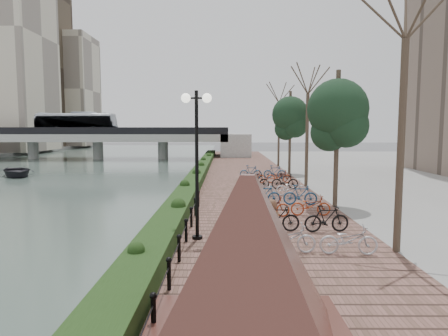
{
  "coord_description": "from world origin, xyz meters",
  "views": [
    {
      "loc": [
        2.74,
        -10.03,
        4.28
      ],
      "look_at": [
        2.61,
        12.79,
        2.0
      ],
      "focal_mm": 32.0,
      "sensor_mm": 36.0,
      "label": 1
    }
  ],
  "objects_px": {
    "lamppost": "(197,133)",
    "pedestrian": "(270,230)",
    "boat": "(17,171)",
    "granite_monument": "(247,265)",
    "motorcycle": "(259,233)"
  },
  "relations": [
    {
      "from": "pedestrian",
      "to": "boat",
      "type": "xyz_separation_m",
      "value": [
        -19.85,
        23.86,
        -0.9
      ]
    },
    {
      "from": "boat",
      "to": "motorcycle",
      "type": "bearing_deg",
      "value": -82.15
    },
    {
      "from": "motorcycle",
      "to": "boat",
      "type": "relative_size",
      "value": 0.35
    },
    {
      "from": "pedestrian",
      "to": "boat",
      "type": "bearing_deg",
      "value": -59.44
    },
    {
      "from": "granite_monument",
      "to": "motorcycle",
      "type": "height_order",
      "value": "granite_monument"
    },
    {
      "from": "lamppost",
      "to": "motorcycle",
      "type": "bearing_deg",
      "value": -27.98
    },
    {
      "from": "motorcycle",
      "to": "pedestrian",
      "type": "relative_size",
      "value": 0.9
    },
    {
      "from": "granite_monument",
      "to": "lamppost",
      "type": "bearing_deg",
      "value": 100.82
    },
    {
      "from": "motorcycle",
      "to": "pedestrian",
      "type": "distance_m",
      "value": 1.23
    },
    {
      "from": "motorcycle",
      "to": "boat",
      "type": "distance_m",
      "value": 30.02
    },
    {
      "from": "motorcycle",
      "to": "boat",
      "type": "height_order",
      "value": "motorcycle"
    },
    {
      "from": "lamppost",
      "to": "motorcycle",
      "type": "relative_size",
      "value": 3.14
    },
    {
      "from": "granite_monument",
      "to": "pedestrian",
      "type": "distance_m",
      "value": 4.9
    },
    {
      "from": "lamppost",
      "to": "pedestrian",
      "type": "bearing_deg",
      "value": -44.68
    },
    {
      "from": "lamppost",
      "to": "pedestrian",
      "type": "xyz_separation_m",
      "value": [
        2.25,
        -2.23,
        -2.72
      ]
    }
  ]
}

